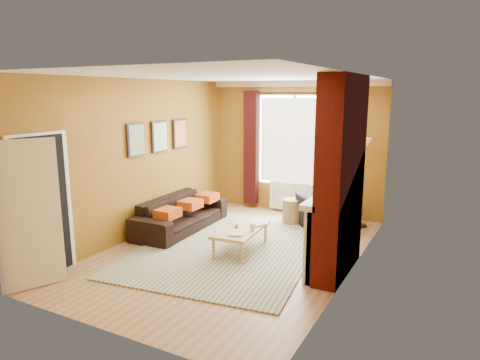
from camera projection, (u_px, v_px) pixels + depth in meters
The scene contains 12 objects.
ground at pixel (233, 251), 7.02m from camera, with size 5.50×5.50×0.00m, color olive.
room_walls at pixel (276, 169), 6.70m from camera, with size 3.82×5.54×2.83m.
striped_rug at pixel (230, 246), 7.21m from camera, with size 3.22×4.14×0.02m.
sofa at pixel (181, 213), 8.08m from camera, with size 2.15×0.84×0.63m, color black.
armchair at pixel (326, 212), 8.19m from camera, with size 0.96×0.84×0.63m, color black.
coffee_table at pixel (241, 230), 6.97m from camera, with size 0.70×1.24×0.40m.
wicker_stool at pixel (292, 211), 8.50m from camera, with size 0.40×0.40×0.49m.
floor_lamp at pixel (364, 157), 8.06m from camera, with size 0.28×0.28×1.72m.
book_a at pixel (230, 233), 6.66m from camera, with size 0.22×0.29×0.03m, color #999999.
book_b at pixel (256, 222), 7.22m from camera, with size 0.20×0.28×0.02m, color #999999.
mug at pixel (253, 227), 6.83m from camera, with size 0.10×0.10×0.09m, color #999999.
tv_remote at pixel (237, 226), 7.01m from camera, with size 0.10×0.16×0.02m.
Camera 1 is at (3.21, -5.82, 2.55)m, focal length 32.00 mm.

